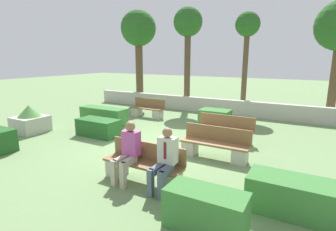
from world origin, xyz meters
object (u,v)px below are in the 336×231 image
bench_front (143,167)px  person_seated_woman (128,149)px  bench_back (214,146)px  planter_corner_left (30,120)px  bench_right_side (147,110)px  tree_center_right (247,31)px  bench_left_side (224,132)px  tree_center_left (188,27)px  tree_leftmost (138,32)px  person_seated_man (165,157)px

bench_front → person_seated_woman: 0.53m
bench_back → planter_corner_left: (-6.76, -0.85, 0.12)m
bench_right_side → planter_corner_left: bearing=-131.2°
bench_back → tree_center_right: 7.79m
bench_left_side → tree_center_right: size_ratio=0.38×
bench_left_side → planter_corner_left: planter_corner_left is taller
bench_left_side → tree_center_right: 6.47m
bench_left_side → bench_back: bearing=-89.6°
bench_front → tree_center_left: size_ratio=0.36×
bench_right_side → planter_corner_left: planter_corner_left is taller
person_seated_woman → bench_right_side: bearing=120.0°
bench_front → person_seated_woman: person_seated_woman is taller
bench_back → tree_leftmost: size_ratio=0.35×
tree_center_left → tree_leftmost: bearing=-178.9°
bench_left_side → person_seated_man: person_seated_man is taller
tree_center_left → person_seated_man: bearing=-67.3°
bench_front → tree_center_left: 9.91m
person_seated_man → planter_corner_left: person_seated_man is taller
bench_right_side → tree_leftmost: bearing=118.3°
person_seated_man → tree_leftmost: bearing=128.0°
bench_left_side → tree_leftmost: tree_leftmost is taller
person_seated_woman → tree_center_right: tree_center_right is taller
bench_right_side → bench_back: (4.40, -3.33, 0.01)m
person_seated_man → tree_center_left: tree_center_left is taller
tree_leftmost → tree_center_right: (6.11, 0.40, -0.22)m
bench_back → person_seated_woman: bearing=-111.7°
bench_left_side → tree_leftmost: (-6.83, 4.93, 3.83)m
tree_center_right → bench_left_side: bearing=-82.4°
bench_back → person_seated_woman: 2.55m
planter_corner_left → tree_leftmost: tree_leftmost is taller
person_seated_man → tree_leftmost: size_ratio=0.25×
bench_right_side → tree_center_right: bearing=33.5°
bench_front → tree_center_right: bearing=90.2°
person_seated_woman → tree_leftmost: tree_leftmost is taller
bench_back → tree_center_left: tree_center_left is taller
tree_leftmost → person_seated_woman: bearing=-56.0°
bench_back → bench_left_side: bearing=104.3°
person_seated_woman → tree_center_right: size_ratio=0.28×
bench_back → person_seated_man: (-0.27, -2.22, 0.40)m
bench_front → bench_back: bearing=66.8°
bench_left_side → person_seated_man: bearing=-98.4°
bench_left_side → planter_corner_left: (-6.55, -2.38, 0.12)m
person_seated_man → tree_leftmost: 11.52m
bench_right_side → tree_center_left: (0.49, 3.19, 3.91)m
person_seated_woman → tree_center_right: 9.62m
bench_front → bench_left_side: same height
bench_back → planter_corner_left: planter_corner_left is taller
person_seated_woman → planter_corner_left: 5.73m
bench_right_side → bench_back: bearing=-48.9°
bench_front → bench_back: (0.89, 2.08, -0.00)m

